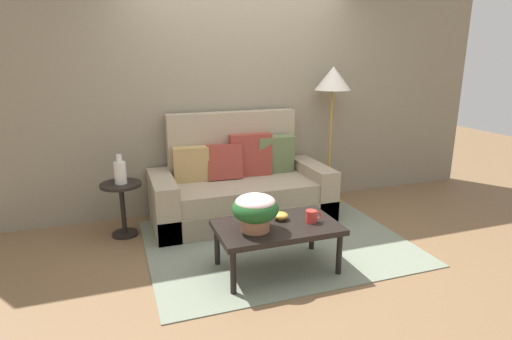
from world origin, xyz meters
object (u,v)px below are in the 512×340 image
couch (240,188)px  coffee_table (277,230)px  side_table (122,200)px  coffee_mug (312,216)px  potted_plant (255,209)px  floor_lamp (333,89)px  table_vase (120,172)px  snack_bowl (281,216)px

couch → coffee_table: size_ratio=1.90×
side_table → coffee_mug: side_table is taller
coffee_mug → potted_plant: bearing=-179.8°
floor_lamp → table_vase: floor_lamp is taller
snack_bowl → table_vase: size_ratio=0.44×
coffee_table → snack_bowl: snack_bowl is taller
coffee_table → coffee_mug: 0.31m
couch → coffee_mug: bearing=-79.9°
floor_lamp → coffee_table: bearing=-131.9°
potted_plant → snack_bowl: size_ratio=2.89×
couch → side_table: bearing=-176.8°
floor_lamp → couch: bearing=-172.7°
side_table → floor_lamp: floor_lamp is taller
couch → snack_bowl: size_ratio=14.89×
potted_plant → coffee_mug: (0.50, 0.00, -0.13)m
potted_plant → snack_bowl: 0.34m
coffee_table → floor_lamp: floor_lamp is taller
side_table → table_vase: (0.00, -0.01, 0.29)m
couch → floor_lamp: bearing=7.3°
snack_bowl → side_table: bearing=139.3°
floor_lamp → table_vase: size_ratio=5.62×
coffee_mug → table_vase: bearing=140.8°
couch → floor_lamp: size_ratio=1.17×
couch → table_vase: size_ratio=6.60×
couch → coffee_mug: (0.23, -1.28, 0.12)m
table_vase → coffee_mug: bearing=-39.2°
potted_plant → table_vase: bearing=129.0°
side_table → coffee_mug: (1.47, -1.21, 0.08)m
couch → floor_lamp: (1.18, 0.15, 1.03)m
potted_plant → side_table: bearing=128.8°
coffee_table → potted_plant: (-0.21, -0.05, 0.23)m
side_table → floor_lamp: 2.63m
table_vase → potted_plant: bearing=-51.0°
coffee_table → side_table: size_ratio=1.85×
side_table → coffee_mug: bearing=-39.4°
couch → coffee_table: 1.24m
couch → snack_bowl: bearing=-89.7°
snack_bowl → floor_lamp: bearing=47.8°
couch → side_table: (-1.25, -0.07, 0.04)m
potted_plant → coffee_mug: potted_plant is taller
floor_lamp → potted_plant: (-1.45, -1.44, -0.78)m
couch → table_vase: 1.29m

